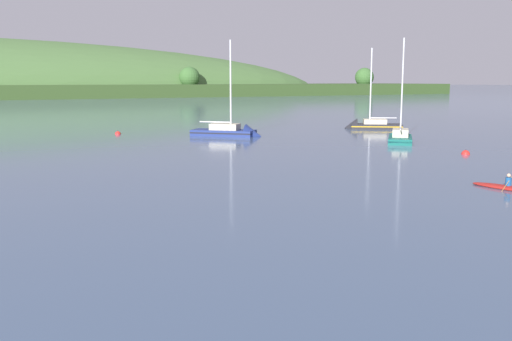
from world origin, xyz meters
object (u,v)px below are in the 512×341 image
Objects in this scene: mooring_buoy_foreground at (118,134)px; mooring_buoy_midchannel at (466,154)px; canoe_with_paddler at (508,188)px; sailboat_midwater_white at (232,134)px; sailboat_near_mooring at (400,139)px; sailboat_far_left at (368,127)px.

mooring_buoy_foreground is 37.85m from mooring_buoy_midchannel.
mooring_buoy_foreground is at bearing -176.98° from canoe_with_paddler.
canoe_with_paddler is 5.63× the size of mooring_buoy_midchannel.
sailboat_midwater_white is 25.54m from mooring_buoy_midchannel.
canoe_with_paddler is at bearing -133.17° from mooring_buoy_midchannel.
mooring_buoy_midchannel is at bearing -149.46° from sailboat_near_mooring.
sailboat_midwater_white is at bearing 169.48° from canoe_with_paddler.
sailboat_midwater_white reaches higher than sailboat_far_left.
mooring_buoy_midchannel is at bearing -59.61° from mooring_buoy_foreground.
mooring_buoy_foreground is (-21.88, 22.52, -0.24)m from sailboat_near_mooring.
mooring_buoy_midchannel is (-2.73, -10.14, -0.24)m from sailboat_near_mooring.
sailboat_far_left is 31.08m from mooring_buoy_foreground.
sailboat_far_left reaches higher than mooring_buoy_foreground.
sailboat_near_mooring reaches higher than canoe_with_paddler.
sailboat_far_left is 2.58× the size of canoe_with_paddler.
sailboat_far_left is 25.62m from mooring_buoy_midchannel.
sailboat_near_mooring is at bearing 74.92° from mooring_buoy_midchannel.
mooring_buoy_foreground is (-29.66, 9.29, -0.22)m from sailboat_far_left.
sailboat_far_left is at bearing 140.85° from canoe_with_paddler.
canoe_with_paddler is 44.92m from mooring_buoy_foreground.
sailboat_near_mooring is 15.04× the size of mooring_buoy_foreground.
mooring_buoy_foreground is at bearing 19.03° from sailboat_far_left.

